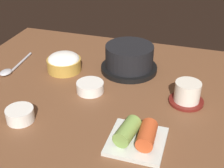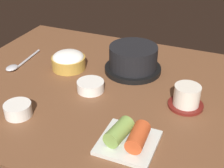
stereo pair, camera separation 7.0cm
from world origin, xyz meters
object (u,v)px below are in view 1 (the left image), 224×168
tea_cup_with_saucer (187,93)px  spoon (11,69)px  side_bowl_near (20,114)px  kimchi_plate (137,136)px  rice_bowl (64,62)px  banchan_cup_center (90,87)px  stone_pot (129,58)px

tea_cup_with_saucer → spoon: size_ratio=0.54×
tea_cup_with_saucer → side_bowl_near: 45.27cm
kimchi_plate → side_bowl_near: (-30.70, -0.47, -0.13)cm
tea_cup_with_saucer → side_bowl_near: bearing=-152.2°
rice_bowl → banchan_cup_center: (12.99, -9.94, -1.33)cm
rice_bowl → spoon: 18.05cm
stone_pot → rice_bowl: stone_pot is taller
rice_bowl → spoon: rice_bowl is taller
rice_bowl → kimchi_plate: rice_bowl is taller
tea_cup_with_saucer → side_bowl_near: (-40.03, -21.09, -1.20)cm
kimchi_plate → side_bowl_near: size_ratio=1.83×
banchan_cup_center → spoon: (-29.93, 4.16, -1.03)cm
spoon → tea_cup_with_saucer: bearing=-1.5°
rice_bowl → banchan_cup_center: 16.41cm
rice_bowl → banchan_cup_center: rice_bowl is taller
spoon → side_bowl_near: bearing=-51.9°
kimchi_plate → rice_bowl: bearing=138.5°
stone_pot → spoon: stone_pot is taller
tea_cup_with_saucer → spoon: (-57.74, 1.47, -2.45)cm
tea_cup_with_saucer → kimchi_plate: (-9.33, -20.62, -1.07)cm
rice_bowl → tea_cup_with_saucer: bearing=-10.1°
stone_pot → spoon: 39.63cm
tea_cup_with_saucer → kimchi_plate: bearing=-114.3°
rice_bowl → kimchi_plate: size_ratio=0.86×
stone_pot → banchan_cup_center: size_ratio=2.31×
stone_pot → side_bowl_near: stone_pot is taller
stone_pot → kimchi_plate: 36.08cm
rice_bowl → stone_pot: bearing=17.4°
rice_bowl → kimchi_plate: 42.04cm
stone_pot → tea_cup_with_saucer: bearing=-34.1°
banchan_cup_center → spoon: size_ratio=0.45×
rice_bowl → banchan_cup_center: bearing=-37.4°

